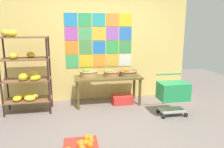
{
  "coord_description": "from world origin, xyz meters",
  "views": [
    {
      "loc": [
        -0.58,
        -3.21,
        1.71
      ],
      "look_at": [
        0.21,
        0.9,
        0.79
      ],
      "focal_mm": 34.64,
      "sensor_mm": 36.0,
      "label": 1
    }
  ],
  "objects_px": {
    "banana_shelf_unit": "(25,71)",
    "produce_crate_under_table": "(122,99)",
    "display_table": "(108,80)",
    "fruit_basket_left": "(112,73)",
    "fruit_basket_right": "(128,72)",
    "fruit_basket_centre": "(89,73)",
    "shopping_cart": "(173,93)"
  },
  "relations": [
    {
      "from": "fruit_basket_right",
      "to": "produce_crate_under_table",
      "type": "height_order",
      "value": "fruit_basket_right"
    },
    {
      "from": "display_table",
      "to": "fruit_basket_right",
      "type": "relative_size",
      "value": 3.61
    },
    {
      "from": "banana_shelf_unit",
      "to": "produce_crate_under_table",
      "type": "relative_size",
      "value": 3.7
    },
    {
      "from": "display_table",
      "to": "fruit_basket_left",
      "type": "height_order",
      "value": "fruit_basket_left"
    },
    {
      "from": "fruit_basket_left",
      "to": "produce_crate_under_table",
      "type": "distance_m",
      "value": 0.66
    },
    {
      "from": "banana_shelf_unit",
      "to": "produce_crate_under_table",
      "type": "bearing_deg",
      "value": 3.78
    },
    {
      "from": "fruit_basket_right",
      "to": "shopping_cart",
      "type": "relative_size",
      "value": 0.51
    },
    {
      "from": "fruit_basket_left",
      "to": "produce_crate_under_table",
      "type": "bearing_deg",
      "value": -20.24
    },
    {
      "from": "fruit_basket_left",
      "to": "shopping_cart",
      "type": "height_order",
      "value": "shopping_cart"
    },
    {
      "from": "produce_crate_under_table",
      "to": "shopping_cart",
      "type": "relative_size",
      "value": 0.57
    },
    {
      "from": "produce_crate_under_table",
      "to": "display_table",
      "type": "bearing_deg",
      "value": 174.52
    },
    {
      "from": "display_table",
      "to": "produce_crate_under_table",
      "type": "bearing_deg",
      "value": -5.48
    },
    {
      "from": "fruit_basket_left",
      "to": "display_table",
      "type": "bearing_deg",
      "value": -148.75
    },
    {
      "from": "banana_shelf_unit",
      "to": "display_table",
      "type": "height_order",
      "value": "banana_shelf_unit"
    },
    {
      "from": "display_table",
      "to": "fruit_basket_centre",
      "type": "relative_size",
      "value": 3.67
    },
    {
      "from": "display_table",
      "to": "shopping_cart",
      "type": "height_order",
      "value": "shopping_cart"
    },
    {
      "from": "fruit_basket_centre",
      "to": "fruit_basket_left",
      "type": "bearing_deg",
      "value": -3.57
    },
    {
      "from": "banana_shelf_unit",
      "to": "display_table",
      "type": "bearing_deg",
      "value": 5.54
    },
    {
      "from": "banana_shelf_unit",
      "to": "display_table",
      "type": "relative_size",
      "value": 1.14
    },
    {
      "from": "fruit_basket_centre",
      "to": "shopping_cart",
      "type": "distance_m",
      "value": 1.83
    },
    {
      "from": "shopping_cart",
      "to": "fruit_basket_left",
      "type": "bearing_deg",
      "value": 150.32
    },
    {
      "from": "fruit_basket_right",
      "to": "shopping_cart",
      "type": "bearing_deg",
      "value": -51.56
    },
    {
      "from": "banana_shelf_unit",
      "to": "fruit_basket_right",
      "type": "height_order",
      "value": "banana_shelf_unit"
    },
    {
      "from": "fruit_basket_centre",
      "to": "produce_crate_under_table",
      "type": "xyz_separation_m",
      "value": [
        0.74,
        -0.12,
        -0.62
      ]
    },
    {
      "from": "display_table",
      "to": "fruit_basket_left",
      "type": "distance_m",
      "value": 0.18
    },
    {
      "from": "fruit_basket_right",
      "to": "fruit_basket_left",
      "type": "bearing_deg",
      "value": 171.31
    },
    {
      "from": "fruit_basket_right",
      "to": "produce_crate_under_table",
      "type": "distance_m",
      "value": 0.63
    },
    {
      "from": "fruit_basket_centre",
      "to": "banana_shelf_unit",
      "type": "bearing_deg",
      "value": -168.86
    },
    {
      "from": "display_table",
      "to": "produce_crate_under_table",
      "type": "xyz_separation_m",
      "value": [
        0.32,
        -0.03,
        -0.46
      ]
    },
    {
      "from": "banana_shelf_unit",
      "to": "shopping_cart",
      "type": "height_order",
      "value": "banana_shelf_unit"
    },
    {
      "from": "banana_shelf_unit",
      "to": "produce_crate_under_table",
      "type": "xyz_separation_m",
      "value": [
        2.01,
        0.13,
        -0.75
      ]
    },
    {
      "from": "banana_shelf_unit",
      "to": "shopping_cart",
      "type": "xyz_separation_m",
      "value": [
        2.82,
        -0.69,
        -0.39
      ]
    }
  ]
}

